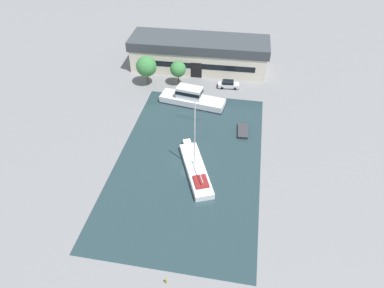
# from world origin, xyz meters

# --- Properties ---
(ground_plane) EXTENTS (440.00, 440.00, 0.00)m
(ground_plane) POSITION_xyz_m (0.00, 0.00, 0.00)
(ground_plane) COLOR slate
(water_canal) EXTENTS (22.68, 38.56, 0.01)m
(water_canal) POSITION_xyz_m (0.00, 0.00, 0.00)
(water_canal) COLOR #23383D
(water_canal) RESTS_ON ground
(warehouse_building) EXTENTS (30.67, 10.06, 6.95)m
(warehouse_building) POSITION_xyz_m (-3.37, 31.02, 3.52)
(warehouse_building) COLOR beige
(warehouse_building) RESTS_ON ground
(quay_tree_near_building) EXTENTS (3.30, 3.30, 5.22)m
(quay_tree_near_building) POSITION_xyz_m (-6.48, 22.97, 3.56)
(quay_tree_near_building) COLOR brown
(quay_tree_near_building) RESTS_ON ground
(quay_tree_by_water) EXTENTS (4.21, 4.21, 6.29)m
(quay_tree_by_water) POSITION_xyz_m (-12.89, 21.85, 4.18)
(quay_tree_by_water) COLOR brown
(quay_tree_by_water) RESTS_ON ground
(parked_car) EXTENTS (4.51, 2.15, 1.55)m
(parked_car) POSITION_xyz_m (4.10, 23.46, 0.79)
(parked_car) COLOR silver
(parked_car) RESTS_ON ground
(sailboat_moored) EXTENTS (7.08, 12.68, 12.62)m
(sailboat_moored) POSITION_xyz_m (1.50, -2.36, 0.62)
(sailboat_moored) COLOR white
(sailboat_moored) RESTS_ON water_canal
(motor_cruiser) EXTENTS (13.10, 5.54, 3.53)m
(motor_cruiser) POSITION_xyz_m (-2.45, 16.14, 1.26)
(motor_cruiser) COLOR silver
(motor_cruiser) RESTS_ON water_canal
(small_dinghy) EXTENTS (2.03, 4.15, 0.49)m
(small_dinghy) POSITION_xyz_m (8.03, 8.79, 0.26)
(small_dinghy) COLOR #23282D
(small_dinghy) RESTS_ON water_canal
(mooring_bollard) EXTENTS (0.24, 0.24, 0.77)m
(mooring_bollard) POSITION_xyz_m (1.16, -20.63, 0.41)
(mooring_bollard) COLOR olive
(mooring_bollard) RESTS_ON ground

